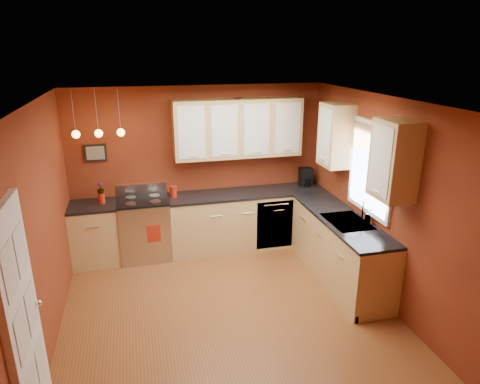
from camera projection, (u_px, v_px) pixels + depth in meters
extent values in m
plane|color=brown|center=(229.00, 312.00, 5.34)|extent=(4.20, 4.20, 0.00)
cube|color=beige|center=(226.00, 102.00, 4.50)|extent=(4.00, 4.20, 0.02)
cube|color=maroon|center=(199.00, 168.00, 6.85)|extent=(4.00, 0.02, 2.60)
cube|color=maroon|center=(293.00, 325.00, 2.99)|extent=(4.00, 0.02, 2.60)
cube|color=maroon|center=(41.00, 234.00, 4.46)|extent=(0.02, 4.20, 2.60)
cube|color=maroon|center=(382.00, 201.00, 5.38)|extent=(0.02, 4.20, 2.60)
cube|color=tan|center=(96.00, 235.00, 6.47)|extent=(0.70, 0.60, 0.90)
cube|color=tan|center=(248.00, 220.00, 7.02)|extent=(2.54, 0.60, 0.90)
cube|color=tan|center=(339.00, 249.00, 6.00)|extent=(0.60, 2.10, 0.90)
cube|color=black|center=(93.00, 206.00, 6.31)|extent=(0.70, 0.62, 0.04)
cube|color=black|center=(248.00, 193.00, 6.86)|extent=(2.54, 0.62, 0.04)
cube|color=black|center=(342.00, 218.00, 5.85)|extent=(0.62, 2.10, 0.04)
cube|color=#BABABF|center=(145.00, 229.00, 6.63)|extent=(0.76, 0.64, 0.92)
cube|color=black|center=(146.00, 236.00, 6.35)|extent=(0.55, 0.02, 0.32)
cylinder|color=#BABABF|center=(145.00, 221.00, 6.26)|extent=(0.60, 0.02, 0.02)
cube|color=black|center=(143.00, 201.00, 6.48)|extent=(0.76, 0.60, 0.03)
cylinder|color=gray|center=(131.00, 204.00, 6.30)|extent=(0.16, 0.16, 0.01)
cylinder|color=gray|center=(155.00, 201.00, 6.38)|extent=(0.16, 0.16, 0.01)
cylinder|color=gray|center=(131.00, 197.00, 6.56)|extent=(0.16, 0.16, 0.01)
cylinder|color=gray|center=(154.00, 195.00, 6.64)|extent=(0.16, 0.16, 0.01)
cube|color=#BABABF|center=(142.00, 189.00, 6.72)|extent=(0.76, 0.04, 0.16)
cube|color=#BABABF|center=(275.00, 225.00, 6.83)|extent=(0.60, 0.02, 0.80)
cube|color=gray|center=(347.00, 223.00, 5.71)|extent=(0.50, 0.70, 0.05)
cube|color=black|center=(341.00, 219.00, 5.87)|extent=(0.42, 0.30, 0.02)
cube|color=black|center=(353.00, 229.00, 5.56)|extent=(0.42, 0.30, 0.02)
cylinder|color=white|center=(363.00, 210.00, 5.71)|extent=(0.02, 0.02, 0.28)
cylinder|color=white|center=(359.00, 201.00, 5.65)|extent=(0.16, 0.02, 0.02)
cube|color=white|center=(371.00, 169.00, 5.54)|extent=(0.04, 1.02, 1.22)
cube|color=white|center=(370.00, 169.00, 5.54)|extent=(0.01, 0.90, 1.10)
cube|color=#AA7C55|center=(372.00, 141.00, 5.41)|extent=(0.02, 0.96, 0.36)
cube|color=white|center=(22.00, 324.00, 3.45)|extent=(0.06, 0.82, 2.05)
cube|color=silver|center=(9.00, 271.00, 3.11)|extent=(0.00, 0.28, 0.40)
cube|color=silver|center=(20.00, 250.00, 3.44)|extent=(0.00, 0.28, 0.40)
cube|color=silver|center=(22.00, 334.00, 3.29)|extent=(0.00, 0.28, 0.40)
cube|color=silver|center=(31.00, 308.00, 3.62)|extent=(0.00, 0.28, 0.40)
cube|color=silver|center=(41.00, 361.00, 3.80)|extent=(0.00, 0.28, 0.40)
sphere|color=white|center=(39.00, 303.00, 3.78)|extent=(0.06, 0.06, 0.06)
cube|color=tan|center=(238.00, 128.00, 6.62)|extent=(2.00, 0.35, 0.90)
cube|color=tan|center=(362.00, 146.00, 5.43)|extent=(0.35, 1.95, 0.90)
cube|color=black|center=(96.00, 153.00, 6.36)|extent=(0.32, 0.03, 0.26)
cylinder|color=gray|center=(73.00, 113.00, 5.80)|extent=(0.01, 0.01, 0.60)
sphere|color=#FFA53F|center=(76.00, 134.00, 5.90)|extent=(0.11, 0.11, 0.11)
cylinder|color=gray|center=(96.00, 112.00, 5.87)|extent=(0.01, 0.01, 0.60)
sphere|color=#FFA53F|center=(99.00, 133.00, 5.97)|extent=(0.11, 0.11, 0.11)
cylinder|color=gray|center=(119.00, 111.00, 5.94)|extent=(0.01, 0.01, 0.60)
sphere|color=#FFA53F|center=(121.00, 132.00, 6.04)|extent=(0.11, 0.11, 0.11)
cylinder|color=#9D2010|center=(174.00, 192.00, 6.60)|extent=(0.11, 0.11, 0.16)
cylinder|color=#9D2010|center=(173.00, 187.00, 6.57)|extent=(0.12, 0.12, 0.02)
cylinder|color=#9D2010|center=(102.00, 198.00, 6.33)|extent=(0.10, 0.10, 0.16)
imported|color=#9D2010|center=(100.00, 188.00, 6.28)|extent=(0.11, 0.11, 0.19)
cube|color=black|center=(306.00, 177.00, 7.14)|extent=(0.22, 0.18, 0.30)
cylinder|color=black|center=(307.00, 182.00, 7.11)|extent=(0.12, 0.12, 0.14)
imported|color=white|center=(370.00, 216.00, 5.60)|extent=(0.12, 0.12, 0.20)
cube|color=#9D2010|center=(154.00, 234.00, 6.34)|extent=(0.20, 0.01, 0.27)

